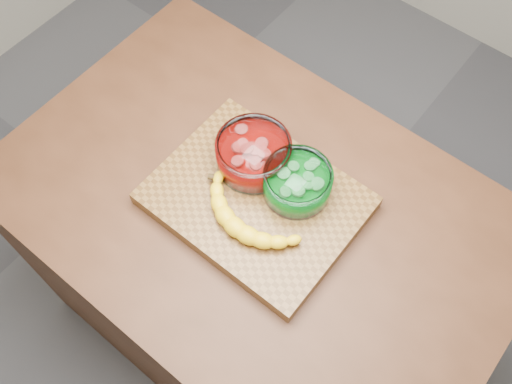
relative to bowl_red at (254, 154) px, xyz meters
The scene contains 6 objects.
ground 0.98m from the bowl_red, 47.62° to the right, with size 3.50×3.50×0.00m, color #515055.
counter 0.54m from the bowl_red, 47.62° to the right, with size 1.20×0.80×0.90m, color #472715.
cutting_board 0.10m from the bowl_red, 47.62° to the right, with size 0.45×0.35×0.04m, color brown.
bowl_red is the anchor object (origin of this frame).
bowl_green 0.12m from the bowl_red, ahead, with size 0.15×0.15×0.07m.
banana 0.15m from the bowl_red, 56.61° to the right, with size 0.29×0.13×0.04m, color yellow, non-canonical shape.
Camera 1 is at (0.38, -0.48, 2.06)m, focal length 40.00 mm.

